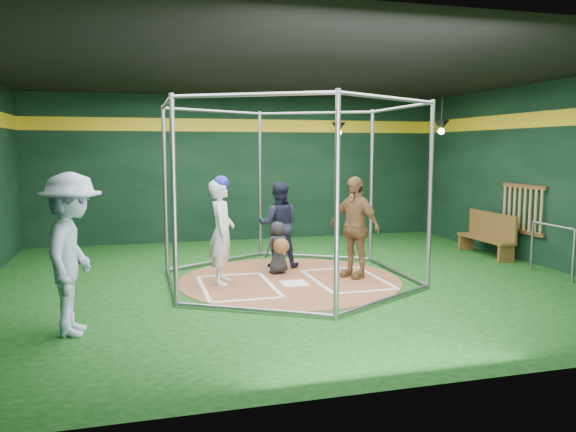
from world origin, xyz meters
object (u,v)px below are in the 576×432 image
object	(u,v)px
batter_figure	(222,230)
umpire	(279,225)
dugout_bench	(488,234)
visitor_leopard	(354,227)

from	to	relation	value
batter_figure	umpire	distance (m)	1.63
batter_figure	dugout_bench	distance (m)	5.88
visitor_leopard	umpire	distance (m)	1.58
batter_figure	visitor_leopard	world-z (taller)	batter_figure
batter_figure	umpire	bearing A→B (deg)	40.39
batter_figure	visitor_leopard	distance (m)	2.30
visitor_leopard	umpire	bearing A→B (deg)	-168.12
visitor_leopard	dugout_bench	bearing A→B (deg)	77.49
visitor_leopard	dugout_bench	xyz separation A→B (m)	(3.48, 1.11, -0.42)
umpire	dugout_bench	bearing A→B (deg)	-163.65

